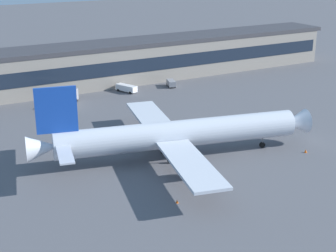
% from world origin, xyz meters
% --- Properties ---
extents(ground_plane, '(600.00, 600.00, 0.00)m').
position_xyz_m(ground_plane, '(0.00, 0.00, 0.00)').
color(ground_plane, '#56565B').
extents(terminal_building, '(148.95, 14.29, 11.87)m').
position_xyz_m(terminal_building, '(0.00, 61.00, 5.95)').
color(terminal_building, gray).
rests_on(terminal_building, ground_plane).
extents(airliner, '(53.72, 46.36, 15.29)m').
position_xyz_m(airliner, '(-13.02, 3.41, 4.67)').
color(airliner, silver).
rests_on(airliner, ground_plane).
extents(fuel_truck, '(7.36, 8.36, 3.35)m').
position_xyz_m(fuel_truck, '(-19.15, 46.00, 1.88)').
color(fuel_truck, gray).
rests_on(fuel_truck, ground_plane).
extents(belt_loader, '(4.27, 6.68, 1.95)m').
position_xyz_m(belt_loader, '(-1.11, 50.07, 1.15)').
color(belt_loader, white).
rests_on(belt_loader, ground_plane).
extents(follow_me_car, '(3.20, 4.78, 1.85)m').
position_xyz_m(follow_me_car, '(12.39, 48.78, 1.09)').
color(follow_me_car, gray).
rests_on(follow_me_car, ground_plane).
extents(traffic_cone_0, '(0.53, 0.53, 0.66)m').
position_xyz_m(traffic_cone_0, '(10.38, -6.94, 0.33)').
color(traffic_cone_0, '#F2590C').
rests_on(traffic_cone_0, ground_plane).
extents(traffic_cone_1, '(0.53, 0.53, 0.66)m').
position_xyz_m(traffic_cone_1, '(-13.25, -8.66, 0.33)').
color(traffic_cone_1, '#F2590C').
rests_on(traffic_cone_1, ground_plane).
extents(traffic_cone_2, '(0.44, 0.44, 0.56)m').
position_xyz_m(traffic_cone_2, '(-21.60, -12.44, 0.28)').
color(traffic_cone_2, '#F2590C').
rests_on(traffic_cone_2, ground_plane).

